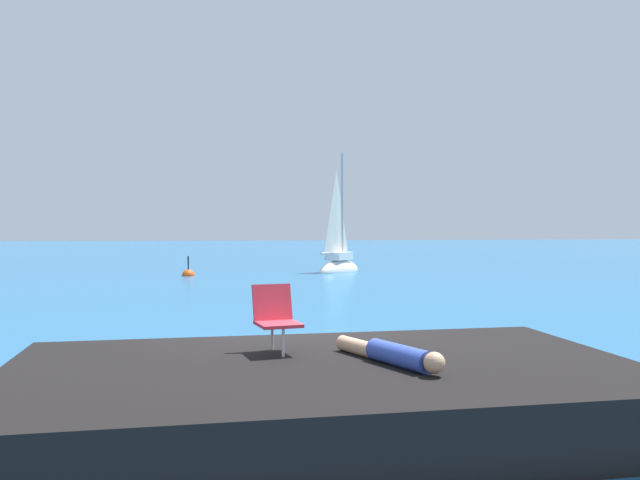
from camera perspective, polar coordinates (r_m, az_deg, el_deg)
The scene contains 8 objects.
ground_plane at distance 10.35m, azimuth -2.00°, elevation -11.00°, with size 160.00×160.00×0.00m, color #236093.
shore_ledge at distance 7.38m, azimuth 0.38°, elevation -13.33°, with size 6.90×3.92×0.69m, color black.
boulder_seaward at distance 9.27m, azimuth -19.05°, elevation -12.55°, with size 1.04×0.83×0.57m, color black.
boulder_inland at distance 9.40m, azimuth 4.85°, elevation -12.29°, with size 0.77×0.62×0.42m, color black.
sailboat_near at distance 30.64m, azimuth 1.66°, elevation -2.15°, with size 2.80×3.24×6.13m.
person_sunbather at distance 7.27m, azimuth 6.29°, elevation -9.85°, with size 0.91×1.63×0.25m.
beach_chair at distance 7.88m, azimuth -3.91°, elevation -6.55°, with size 0.61×0.69×0.80m.
marker_buoy at distance 28.67m, azimuth -11.42°, elevation -3.07°, with size 0.56×0.56×1.13m.
Camera 1 is at (-0.77, -10.08, 2.22)m, focal length 36.67 mm.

